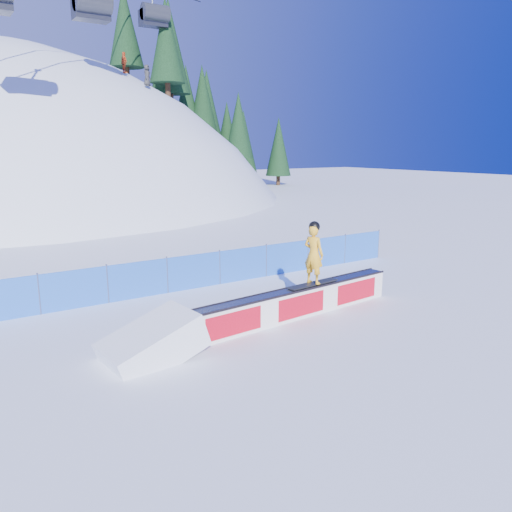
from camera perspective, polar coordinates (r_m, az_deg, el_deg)
ground at (r=12.79m, az=-6.05°, el=-9.75°), size 160.00×160.00×0.00m
snow_hill at (r=57.56m, az=-25.67°, el=-12.26°), size 64.00×64.00×64.00m
treeline at (r=59.01m, az=-5.04°, el=17.61°), size 22.55×10.38×19.83m
safety_fence at (r=16.54m, az=-13.29°, el=-2.67°), size 22.05×0.05×1.30m
rail_box at (r=14.38m, az=4.60°, el=-5.37°), size 7.26×1.14×0.87m
snow_ramp at (r=12.10m, az=-11.69°, el=-11.28°), size 2.46×1.66×1.46m
snowboarder at (r=14.47m, az=6.60°, el=0.26°), size 1.81×0.72×1.86m
distant_skiers at (r=41.19m, az=-24.98°, el=20.19°), size 16.73×8.68×5.58m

